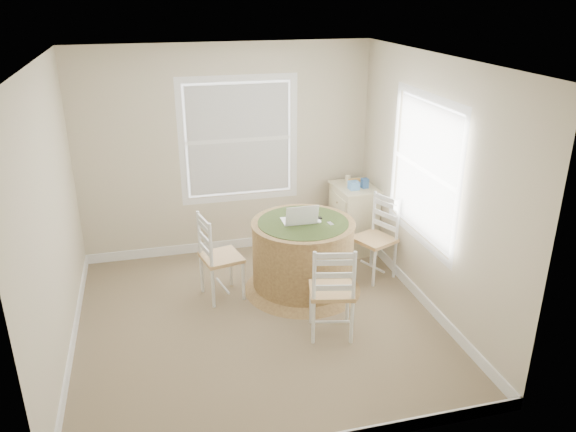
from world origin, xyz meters
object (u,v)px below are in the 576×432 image
object	(u,v)px
round_table	(303,253)
chair_right	(374,239)
corner_chest	(353,218)
laptop	(299,220)
chair_near	(332,290)
chair_left	(221,257)

from	to	relation	value
round_table	chair_right	bearing A→B (deg)	-0.99
chair_right	corner_chest	bearing A→B (deg)	153.44
chair_right	laptop	distance (m)	1.00
round_table	chair_near	world-z (taller)	chair_near
chair_near	laptop	world-z (taller)	laptop
chair_near	laptop	size ratio (longest dim) A/B	2.64
round_table	chair_near	xyz separation A→B (m)	(0.03, -0.92, 0.03)
chair_left	corner_chest	bearing A→B (deg)	-78.82
chair_left	laptop	size ratio (longest dim) A/B	2.64
laptop	chair_left	bearing A→B (deg)	-2.87
corner_chest	chair_left	bearing A→B (deg)	-159.90
corner_chest	round_table	bearing A→B (deg)	-140.45
chair_near	chair_right	size ratio (longest dim) A/B	1.00
laptop	chair_right	bearing A→B (deg)	-174.02
chair_near	corner_chest	xyz separation A→B (m)	(0.89, 1.78, -0.05)
round_table	chair_left	size ratio (longest dim) A/B	1.38
laptop	corner_chest	distance (m)	1.35
round_table	chair_left	bearing A→B (deg)	169.41
corner_chest	chair_right	bearing A→B (deg)	-96.30
chair_right	chair_left	bearing A→B (deg)	-113.11
round_table	chair_left	world-z (taller)	chair_left
chair_left	chair_right	distance (m)	1.78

